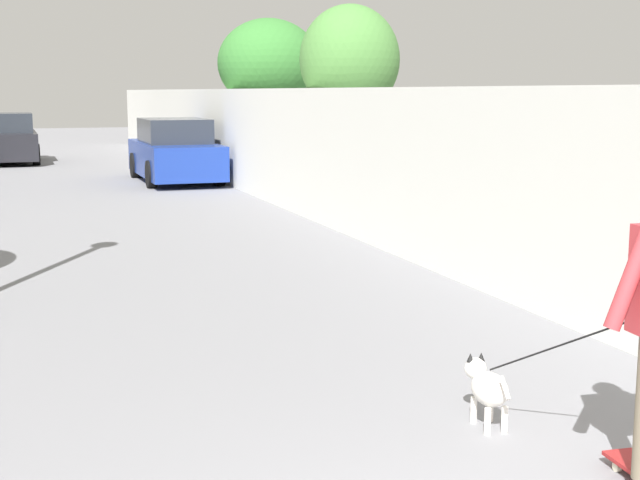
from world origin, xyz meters
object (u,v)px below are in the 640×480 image
(tree_right_mid, at_px, (269,64))
(car_near, at_px, (175,152))
(tree_right_far, at_px, (350,61))
(dog, at_px, (488,387))
(car_far, at_px, (7,140))

(tree_right_mid, xyz_separation_m, car_near, (0.40, 2.30, -2.14))
(tree_right_far, bearing_deg, tree_right_mid, -1.80)
(tree_right_mid, distance_m, dog, 17.11)
(tree_right_mid, relative_size, car_far, 0.96)
(car_near, bearing_deg, tree_right_far, -161.71)
(dog, bearing_deg, car_far, 6.67)
(dog, xyz_separation_m, car_far, (24.54, 2.87, 0.44))
(dog, relative_size, car_far, 0.35)
(tree_right_far, height_order, car_near, tree_right_far)
(tree_right_mid, xyz_separation_m, car_far, (7.96, 6.17, -2.15))
(tree_right_mid, bearing_deg, car_far, 37.78)
(tree_right_far, relative_size, car_near, 0.87)
(car_near, xyz_separation_m, car_far, (7.56, 3.86, -0.00))
(tree_right_far, distance_m, car_far, 15.32)
(dog, height_order, car_far, car_far)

